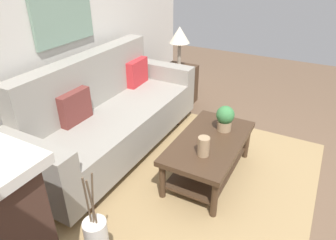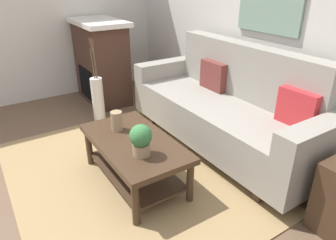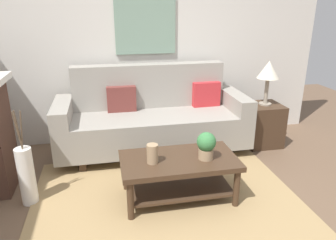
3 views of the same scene
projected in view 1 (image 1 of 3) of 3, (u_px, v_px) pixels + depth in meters
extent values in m
plane|color=brown|center=(255.00, 200.00, 2.82)|extent=(8.97, 8.97, 0.00)
cube|color=silver|center=(56.00, 26.00, 3.07)|extent=(4.97, 0.10, 2.70)
cube|color=#A38456|center=(205.00, 183.00, 3.02)|extent=(2.55, 1.98, 0.01)
cube|color=gray|center=(116.00, 126.00, 3.37)|extent=(1.94, 0.84, 0.40)
cube|color=gray|center=(88.00, 81.00, 3.27)|extent=(1.94, 0.20, 0.56)
cube|color=gray|center=(35.00, 174.00, 2.49)|extent=(0.20, 0.84, 0.60)
cube|color=gray|center=(163.00, 85.00, 4.14)|extent=(0.20, 0.84, 0.60)
cube|color=#422D1E|center=(61.00, 193.00, 2.82)|extent=(0.08, 0.74, 0.12)
cube|color=#422D1E|center=(156.00, 115.00, 4.16)|extent=(0.08, 0.74, 0.12)
cube|color=brown|center=(74.00, 107.00, 2.98)|extent=(0.36, 0.12, 0.32)
cube|color=red|center=(137.00, 72.00, 3.84)|extent=(0.36, 0.13, 0.32)
cube|color=#422D1E|center=(210.00, 142.00, 2.94)|extent=(1.10, 0.60, 0.05)
cube|color=#422D1E|center=(208.00, 166.00, 3.07)|extent=(0.98, 0.50, 0.02)
cylinder|color=#422D1E|center=(214.00, 200.00, 2.56)|extent=(0.06, 0.06, 0.38)
cylinder|color=#422D1E|center=(246.00, 143.00, 3.31)|extent=(0.06, 0.06, 0.38)
cylinder|color=#422D1E|center=(162.00, 181.00, 2.77)|extent=(0.06, 0.06, 0.38)
cylinder|color=#422D1E|center=(204.00, 132.00, 3.52)|extent=(0.06, 0.06, 0.38)
cylinder|color=tan|center=(204.00, 146.00, 2.67)|extent=(0.11, 0.11, 0.18)
cylinder|color=tan|center=(224.00, 126.00, 3.06)|extent=(0.14, 0.14, 0.10)
sphere|color=#3A7C42|center=(225.00, 115.00, 3.01)|extent=(0.18, 0.18, 0.18)
cube|color=#422D1E|center=(179.00, 85.00, 4.50)|extent=(0.44, 0.44, 0.56)
cylinder|color=gray|center=(179.00, 66.00, 4.36)|extent=(0.16, 0.16, 0.02)
cylinder|color=gray|center=(179.00, 55.00, 4.28)|extent=(0.05, 0.05, 0.35)
cone|color=beige|center=(180.00, 35.00, 4.14)|extent=(0.28, 0.28, 0.22)
cylinder|color=brown|center=(93.00, 198.00, 1.78)|extent=(0.05, 0.02, 0.36)
cylinder|color=brown|center=(87.00, 201.00, 1.77)|extent=(0.03, 0.02, 0.36)
cylinder|color=brown|center=(92.00, 203.00, 1.75)|extent=(0.05, 0.02, 0.36)
cube|color=gray|center=(62.00, 6.00, 2.99)|extent=(0.78, 0.03, 0.73)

